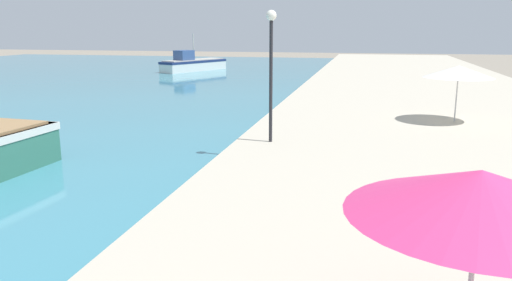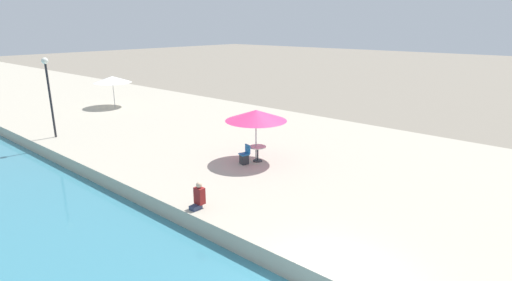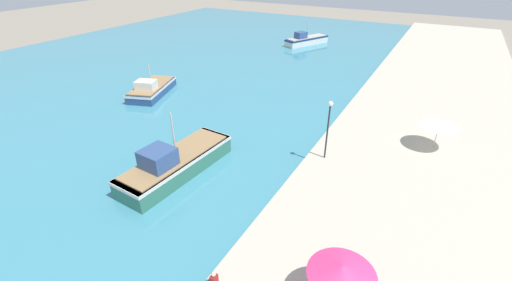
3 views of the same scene
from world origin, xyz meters
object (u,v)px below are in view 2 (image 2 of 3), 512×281
object	(u,v)px
cafe_table	(258,151)
cafe_chair_left	(245,157)
lamppost	(48,84)
cafe_umbrella_pink	(256,115)
person_at_quay	(199,197)
cafe_umbrella_white	(112,79)

from	to	relation	value
cafe_table	cafe_chair_left	bearing A→B (deg)	162.90
cafe_table	lamppost	xyz separation A→B (m)	(-4.50, 11.67, 2.56)
cafe_umbrella_pink	person_at_quay	xyz separation A→B (m)	(-5.25, -1.86, -1.80)
person_at_quay	lamppost	distance (m)	13.68
cafe_umbrella_pink	cafe_table	distance (m)	1.70
cafe_table	cafe_chair_left	distance (m)	0.75
cafe_chair_left	lamppost	bearing A→B (deg)	35.48
cafe_umbrella_pink	cafe_chair_left	distance (m)	2.04
cafe_chair_left	cafe_umbrella_white	bearing A→B (deg)	6.36
cafe_table	lamppost	size ratio (longest dim) A/B	0.18
cafe_umbrella_pink	cafe_chair_left	size ratio (longest dim) A/B	3.20
cafe_umbrella_pink	lamppost	bearing A→B (deg)	111.42
cafe_umbrella_white	person_at_quay	world-z (taller)	cafe_umbrella_white
cafe_chair_left	lamppost	size ratio (longest dim) A/B	0.20
person_at_quay	lamppost	bearing A→B (deg)	86.91
person_at_quay	cafe_umbrella_pink	bearing A→B (deg)	19.53
cafe_umbrella_white	lamppost	xyz separation A→B (m)	(-7.04, -5.61, 0.94)
cafe_table	lamppost	bearing A→B (deg)	111.08
person_at_quay	cafe_table	bearing A→B (deg)	18.35
cafe_table	cafe_umbrella_pink	bearing A→B (deg)	77.51
person_at_quay	lamppost	world-z (taller)	lamppost
cafe_umbrella_white	person_at_quay	bearing A→B (deg)	-112.22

